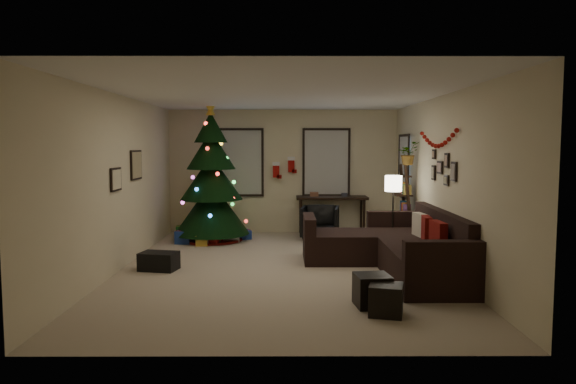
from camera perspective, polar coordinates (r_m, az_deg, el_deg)
The scene contains 29 objects.
floor at distance 8.43m, azimuth -0.67°, elevation -8.17°, with size 7.00×7.00×0.00m, color tan.
ceiling at distance 8.25m, azimuth -0.69°, elevation 10.42°, with size 7.00×7.00×0.00m, color white.
wall_back at distance 11.72m, azimuth -0.53°, elevation 2.22°, with size 5.00×5.00×0.00m, color beige.
wall_front at distance 4.74m, azimuth -1.05°, elevation -1.93°, with size 5.00×5.00×0.00m, color beige.
wall_left at distance 8.62m, azimuth -17.54°, elevation 0.97°, with size 7.00×7.00×0.00m, color beige.
wall_right at distance 8.58m, azimuth 16.26°, elevation 0.98°, with size 7.00×7.00×0.00m, color beige.
window_back_left at distance 11.73m, azimuth -5.19°, elevation 3.17°, with size 1.05×0.06×1.50m.
window_back_right at distance 11.72m, azimuth 4.12°, elevation 3.18°, with size 1.05×0.06×1.50m.
window_right_wall at distance 11.03m, azimuth 12.39°, elevation 2.70°, with size 0.06×0.90×1.30m.
christmas_tree at distance 10.82m, azimuth -8.21°, elevation 0.96°, with size 1.52×1.52×2.82m.
presents at distance 10.75m, azimuth -8.40°, elevation -4.68°, with size 1.50×1.01×0.30m.
sofa at distance 8.46m, azimuth 11.64°, elevation -6.07°, with size 2.18×3.14×0.94m.
pillow_red_a at distance 7.79m, azimuth 15.79°, elevation -4.65°, with size 0.12×0.44×0.44m, color maroon.
pillow_red_b at distance 8.39m, azimuth 14.62°, elevation -3.95°, with size 0.11×0.41×0.41m, color maroon.
pillow_cream at distance 8.74m, azimuth 14.00°, elevation -3.64°, with size 0.12×0.43×0.43m, color beige.
ottoman_near at distance 6.55m, azimuth 9.03°, elevation -10.38°, with size 0.40×0.40×0.38m, color black.
ottoman_far at distance 6.26m, azimuth 10.47°, elevation -11.28°, with size 0.37×0.37×0.35m, color black.
desk at distance 11.53m, azimuth 4.71°, elevation -0.95°, with size 1.53×0.55×0.82m.
desk_chair at distance 10.91m, azimuth 3.44°, elevation -3.28°, with size 0.68×0.64×0.70m, color black.
bookshelf at distance 10.19m, azimuth 12.45°, elevation -1.64°, with size 0.30×0.47×1.57m.
potted_plant at distance 9.98m, azimuth 12.76°, elevation 4.42°, with size 0.50×0.43×0.55m, color #4C4C4C.
floor_lamp at distance 9.50m, azimuth 11.23°, elevation 0.36°, with size 0.30×0.30×1.40m.
art_map at distance 9.39m, azimuth -15.98°, elevation 2.81°, with size 0.04×0.60×0.50m.
art_abstract at distance 8.35m, azimuth -17.99°, elevation 1.29°, with size 0.04×0.45×0.35m.
gallery at distance 8.49m, azimuth 16.31°, elevation 2.44°, with size 0.03×1.25×0.54m.
garland at distance 8.73m, azimuth 15.71°, elevation 5.54°, with size 0.08×1.90×0.30m, color #A5140C, non-canonical shape.
stocking_left at distance 11.55m, azimuth -1.24°, elevation 2.40°, with size 0.20×0.05×0.36m.
stocking_right at distance 11.63m, azimuth 0.39°, elevation 2.97°, with size 0.20×0.05×0.36m.
storage_bin at distance 8.52m, azimuth -13.68°, elevation -7.21°, with size 0.56×0.37×0.28m, color black.
Camera 1 is at (0.07, -8.21, 1.92)m, focal length 33.16 mm.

